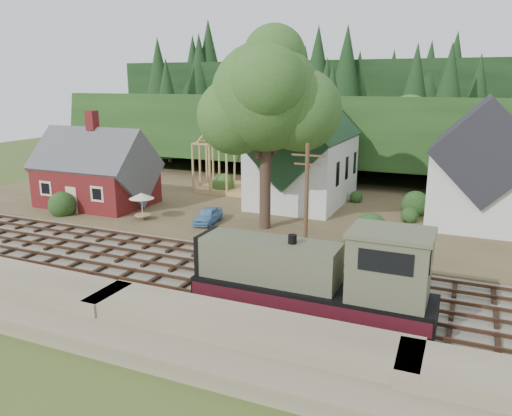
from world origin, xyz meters
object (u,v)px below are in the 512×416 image
at_px(locomotive, 320,277).
at_px(car_blue, 208,215).
at_px(car_green, 49,193).
at_px(patio_set, 142,197).

xyz_separation_m(locomotive, car_blue, (-13.37, 12.41, -1.23)).
xyz_separation_m(locomotive, car_green, (-32.81, 13.99, -1.35)).
distance_m(car_green, patio_set, 14.14).
xyz_separation_m(car_blue, patio_set, (-5.69, -1.38, 1.37)).
bearing_deg(car_green, patio_set, -96.65).
bearing_deg(patio_set, car_green, 167.89).
distance_m(locomotive, car_green, 35.69).
relative_size(locomotive, car_blue, 3.24).
bearing_deg(locomotive, car_blue, 137.13).
relative_size(locomotive, car_green, 3.83).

